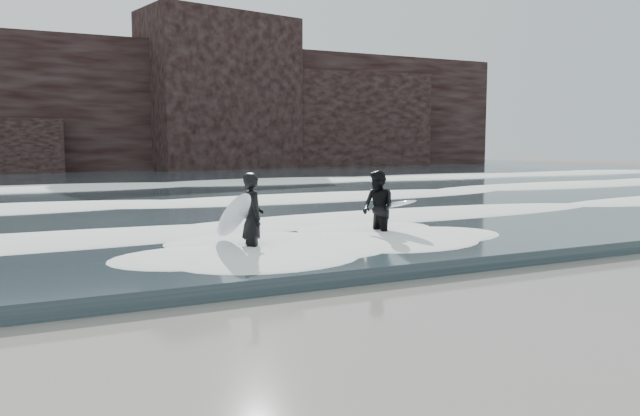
{
  "coord_description": "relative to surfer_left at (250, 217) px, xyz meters",
  "views": [
    {
      "loc": [
        -5.97,
        -6.06,
        2.46
      ],
      "look_at": [
        -0.01,
        6.2,
        1.0
      ],
      "focal_mm": 35.0,
      "sensor_mm": 36.0,
      "label": 1
    }
  ],
  "objects": [
    {
      "name": "headland",
      "position": [
        1.74,
        40.07,
        4.08
      ],
      "size": [
        70.0,
        9.0,
        10.0
      ],
      "primitive_type": "cube",
      "color": "black",
      "rests_on": "ground"
    },
    {
      "name": "surfer_right",
      "position": [
        3.42,
        0.56,
        -0.02
      ],
      "size": [
        1.05,
        1.85,
        1.78
      ],
      "color": "black",
      "rests_on": "ground"
    },
    {
      "name": "surfer_left",
      "position": [
        0.0,
        0.0,
        0.0
      ],
      "size": [
        0.94,
        1.72,
        1.82
      ],
      "color": "black",
      "rests_on": "ground"
    },
    {
      "name": "ground",
      "position": [
        1.74,
        -5.93,
        -0.92
      ],
      "size": [
        120.0,
        120.0,
        0.0
      ],
      "primitive_type": "plane",
      "color": "#845C4C",
      "rests_on": "ground"
    },
    {
      "name": "foam_near",
      "position": [
        1.74,
        3.07,
        -0.52
      ],
      "size": [
        60.0,
        3.2,
        0.2
      ],
      "primitive_type": "ellipsoid",
      "color": "white",
      "rests_on": "sea"
    },
    {
      "name": "foam_mid",
      "position": [
        1.74,
        10.07,
        -0.5
      ],
      "size": [
        60.0,
        4.0,
        0.24
      ],
      "primitive_type": "ellipsoid",
      "color": "white",
      "rests_on": "sea"
    },
    {
      "name": "foam_far",
      "position": [
        1.74,
        19.07,
        -0.47
      ],
      "size": [
        60.0,
        4.8,
        0.3
      ],
      "primitive_type": "ellipsoid",
      "color": "white",
      "rests_on": "sea"
    },
    {
      "name": "sea",
      "position": [
        1.74,
        23.07,
        -0.77
      ],
      "size": [
        90.0,
        52.0,
        0.3
      ],
      "primitive_type": "cube",
      "color": "#28373D",
      "rests_on": "ground"
    }
  ]
}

